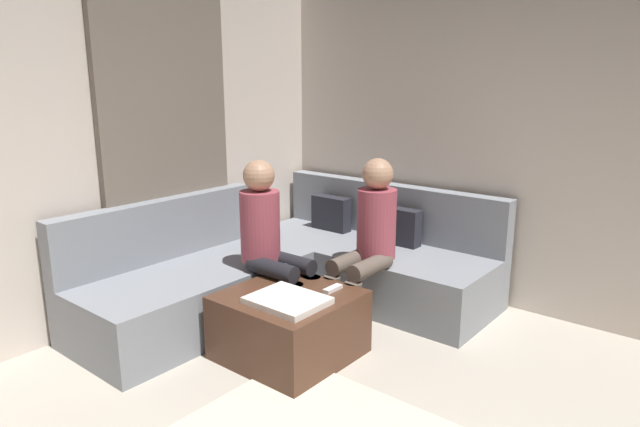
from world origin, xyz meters
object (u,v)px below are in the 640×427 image
Objects in this scene: person_on_couch_back at (369,236)px; person_on_couch_side at (270,238)px; sectional_couch at (296,269)px; game_remote at (333,289)px; coffee_mug at (283,272)px; ottoman at (289,325)px.

person_on_couch_back is 1.00× the size of person_on_couch_side.
game_remote is (0.71, -0.44, 0.15)m from sectional_couch.
game_remote is 0.61m from person_on_couch_side.
sectional_couch reaches higher than coffee_mug.
ottoman is at bearing -51.07° from sectional_couch.
sectional_couch is at bearing 123.13° from coffee_mug.
person_on_couch_side is (-0.50, -0.48, 0.00)m from person_on_couch_back.
ottoman is at bearing 58.44° from person_on_couch_side.
ottoman is at bearing -129.29° from game_remote.
coffee_mug is 0.08× the size of person_on_couch_back.
sectional_couch is at bearing 128.93° from ottoman.
ottoman is 0.38m from coffee_mug.
person_on_couch_back is at bearing 133.93° from person_on_couch_side.
coffee_mug is at bearing -56.87° from sectional_couch.
game_remote is 0.55m from person_on_couch_back.
game_remote is at bearing 5.71° from coffee_mug.
sectional_couch reaches higher than ottoman.
game_remote is 0.12× the size of person_on_couch_back.
ottoman is at bearing -39.29° from coffee_mug.
sectional_couch reaches higher than game_remote.
sectional_couch is 0.59m from person_on_couch_side.
game_remote reaches higher than ottoman.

